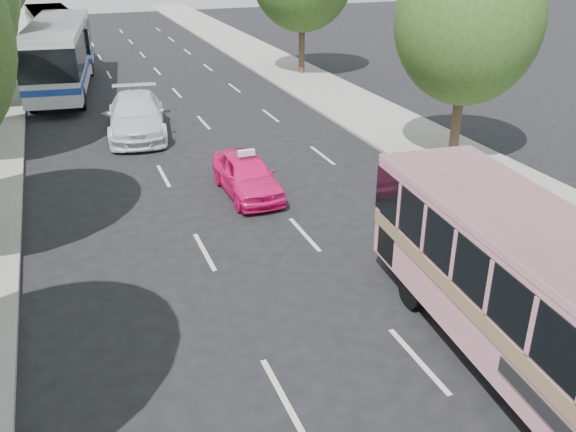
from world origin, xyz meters
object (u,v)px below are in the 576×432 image
tour_coach_front (60,50)px  tour_coach_rear (55,34)px  pink_bus (544,292)px  pink_taxi (247,175)px  white_pickup (137,115)px

tour_coach_front → tour_coach_rear: tour_coach_front is taller
pink_bus → tour_coach_rear: 35.35m
pink_taxi → tour_coach_rear: bearing=101.2°
tour_coach_rear → pink_bus: bearing=-82.7°
white_pickup → tour_coach_rear: (-2.56, 16.17, 1.20)m
pink_taxi → tour_coach_front: tour_coach_front is taller
white_pickup → tour_coach_front: size_ratio=0.46×
pink_bus → tour_coach_front: bearing=109.6°
pink_bus → pink_taxi: (-2.32, 10.57, -1.23)m
white_pickup → tour_coach_front: bearing=112.4°
white_pickup → tour_coach_rear: size_ratio=0.50×
pink_taxi → tour_coach_rear: 24.57m
tour_coach_front → tour_coach_rear: size_ratio=1.07×
tour_coach_rear → tour_coach_front: bearing=-94.1°
pink_bus → tour_coach_rear: tour_coach_rear is taller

